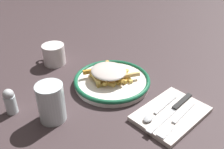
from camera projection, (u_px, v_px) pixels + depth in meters
The scene contains 10 objects.
ground_plane at pixel (112, 84), 0.84m from camera, with size 2.60×2.60×0.00m, color #3C2E31.
plate at pixel (112, 81), 0.84m from camera, with size 0.25×0.25×0.03m.
fries_heap at pixel (110, 72), 0.82m from camera, with size 0.14×0.14×0.04m.
napkin at pixel (170, 114), 0.71m from camera, with size 0.14×0.20×0.01m, color silver.
fork at pixel (177, 119), 0.68m from camera, with size 0.02×0.18×0.00m.
knife at pixel (174, 108), 0.71m from camera, with size 0.02×0.21×0.01m.
spoon at pixel (155, 113), 0.70m from camera, with size 0.02×0.15×0.01m.
water_glass at pixel (51, 103), 0.68m from camera, with size 0.07×0.07×0.11m, color silver.
coffee_mug at pixel (54, 54), 0.94m from camera, with size 0.11×0.08×0.07m.
salt_shaker at pixel (10, 101), 0.71m from camera, with size 0.03×0.03×0.08m.
Camera 1 is at (-0.48, 0.51, 0.48)m, focal length 40.91 mm.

